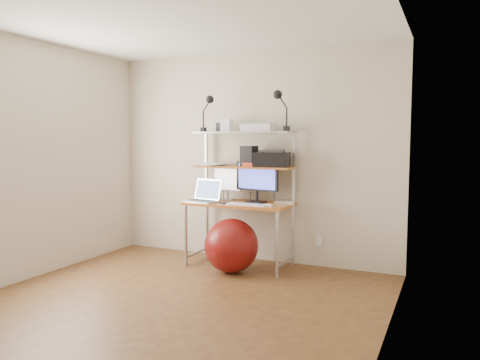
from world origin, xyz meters
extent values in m
plane|color=brown|center=(0.00, 0.00, 0.00)|extent=(3.60, 3.60, 0.00)
plane|color=silver|center=(0.00, 0.00, 2.50)|extent=(3.60, 3.60, 0.00)
plane|color=beige|center=(0.00, 1.80, 1.25)|extent=(3.60, 0.00, 3.60)
plane|color=beige|center=(-1.80, 0.00, 1.25)|extent=(0.00, 3.60, 3.60)
plane|color=beige|center=(1.80, 0.00, 1.25)|extent=(0.00, 3.60, 3.60)
cube|color=#B45C23|center=(0.00, 1.44, 0.72)|extent=(1.20, 0.60, 0.03)
cylinder|color=#AFAFB4|center=(-0.56, 1.18, 0.35)|extent=(0.04, 0.04, 0.71)
cylinder|color=#AFAFB4|center=(-0.56, 1.70, 0.35)|extent=(0.04, 0.04, 0.71)
cylinder|color=#AFAFB4|center=(0.56, 1.18, 0.35)|extent=(0.04, 0.04, 0.71)
cylinder|color=#AFAFB4|center=(0.56, 1.70, 0.35)|extent=(0.04, 0.04, 0.71)
cube|color=#AFAFB4|center=(-0.57, 1.70, 1.15)|extent=(0.03, 0.04, 0.84)
cube|color=#AFAFB4|center=(0.57, 1.70, 1.15)|extent=(0.03, 0.04, 0.84)
cube|color=#B45C23|center=(0.00, 1.57, 1.14)|extent=(1.18, 0.34, 0.02)
cube|color=#AFAFB4|center=(0.00, 1.57, 1.54)|extent=(1.18, 0.34, 0.02)
cube|color=silver|center=(0.85, 1.79, 0.30)|extent=(0.08, 0.01, 0.12)
cube|color=#B9B9BE|center=(-0.22, 1.57, 0.75)|extent=(0.18, 0.14, 0.01)
cylinder|color=#B9B9BE|center=(-0.22, 1.59, 0.80)|extent=(0.03, 0.03, 0.09)
cube|color=#B9B9BE|center=(-0.22, 1.59, 0.99)|extent=(0.37, 0.06, 0.28)
plane|color=white|center=(-0.22, 1.57, 0.99)|extent=(0.33, 0.03, 0.33)
cube|color=black|center=(0.18, 1.50, 0.75)|extent=(0.22, 0.19, 0.01)
cylinder|color=black|center=(0.18, 1.52, 0.82)|extent=(0.03, 0.03, 0.12)
cube|color=black|center=(0.18, 1.52, 1.04)|extent=(0.55, 0.14, 0.33)
plane|color=#4551EA|center=(0.18, 1.50, 1.04)|extent=(0.49, 0.09, 0.50)
cube|color=silver|center=(-0.40, 1.31, 0.75)|extent=(0.41, 0.32, 0.02)
cube|color=#313134|center=(-0.40, 1.31, 0.76)|extent=(0.34, 0.21, 0.00)
cube|color=silver|center=(-0.38, 1.43, 0.88)|extent=(0.38, 0.14, 0.24)
plane|color=#6F8ABA|center=(-0.38, 1.43, 0.88)|extent=(0.35, 0.15, 0.32)
cube|color=silver|center=(0.17, 1.28, 0.75)|extent=(0.47, 0.15, 0.01)
cube|color=silver|center=(0.42, 1.29, 0.75)|extent=(0.09, 0.06, 0.02)
cube|color=silver|center=(0.51, 1.54, 0.76)|extent=(0.28, 0.28, 0.04)
cube|color=black|center=(-0.12, 1.29, 0.74)|extent=(0.10, 0.13, 0.01)
cube|color=black|center=(0.35, 1.56, 1.23)|extent=(0.45, 0.35, 0.16)
cube|color=#313134|center=(0.35, 1.56, 1.33)|extent=(0.31, 0.25, 0.03)
cube|color=black|center=(0.06, 1.57, 1.27)|extent=(0.18, 0.18, 0.24)
cube|color=red|center=(0.12, 1.48, 1.17)|extent=(0.17, 0.11, 0.05)
cube|color=silver|center=(0.16, 1.59, 1.59)|extent=(0.37, 0.25, 0.08)
cube|color=#B9B9BE|center=(0.16, 1.59, 1.64)|extent=(0.31, 0.20, 0.01)
cube|color=silver|center=(-0.22, 1.58, 1.62)|extent=(0.13, 0.11, 0.14)
cube|color=#313134|center=(-0.31, 1.62, 1.61)|extent=(0.12, 0.12, 0.11)
cube|color=black|center=(-0.48, 1.47, 1.58)|extent=(0.05, 0.06, 0.05)
cylinder|color=black|center=(-0.48, 1.47, 1.70)|extent=(0.02, 0.02, 0.19)
sphere|color=black|center=(-0.39, 1.46, 1.92)|extent=(0.09, 0.09, 0.09)
cube|color=black|center=(0.54, 1.51, 1.58)|extent=(0.06, 0.07, 0.06)
cylinder|color=black|center=(0.54, 1.51, 1.71)|extent=(0.02, 0.02, 0.20)
sphere|color=black|center=(0.44, 1.50, 1.95)|extent=(0.10, 0.10, 0.10)
sphere|color=maroon|center=(0.03, 1.16, 0.30)|extent=(0.60, 0.60, 0.60)
cube|color=white|center=(-0.41, 1.59, 1.15)|extent=(0.24, 0.30, 0.00)
cube|color=white|center=(-0.35, 1.52, 1.16)|extent=(0.33, 0.35, 0.00)
cube|color=white|center=(-0.41, 1.61, 1.16)|extent=(0.25, 0.31, 0.00)
cube|color=white|center=(-0.34, 1.55, 1.17)|extent=(0.25, 0.31, 0.00)
cube|color=white|center=(-0.34, 1.57, 1.17)|extent=(0.27, 0.32, 0.00)
cube|color=white|center=(-0.40, 1.57, 1.18)|extent=(0.21, 0.28, 0.00)
camera|label=1|loc=(2.21, -3.40, 1.47)|focal=35.00mm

